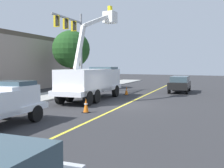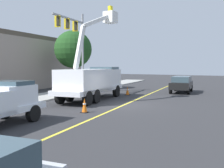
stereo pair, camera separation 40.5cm
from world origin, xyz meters
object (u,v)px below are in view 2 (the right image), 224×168
(utility_bucket_truck, at_px, (92,80))
(traffic_cone_mid_front, at_px, (85,106))
(passing_minivan, at_px, (182,83))
(traffic_signal_mast, at_px, (75,37))
(traffic_cone_mid_rear, at_px, (127,91))

(utility_bucket_truck, distance_m, traffic_cone_mid_front, 5.95)
(passing_minivan, xyz_separation_m, traffic_signal_mast, (-6.45, 8.92, 4.67))
(traffic_cone_mid_front, xyz_separation_m, traffic_signal_mast, (8.04, 7.17, 5.22))
(passing_minivan, xyz_separation_m, traffic_cone_mid_front, (-14.49, 1.76, -0.55))
(utility_bucket_truck, xyz_separation_m, traffic_cone_mid_rear, (4.52, -0.93, -1.22))
(utility_bucket_truck, distance_m, traffic_signal_mast, 6.55)
(traffic_cone_mid_front, height_order, traffic_cone_mid_rear, traffic_cone_mid_front)
(traffic_cone_mid_front, xyz_separation_m, traffic_cone_mid_rear, (9.54, 2.04, -0.02))
(utility_bucket_truck, bearing_deg, traffic_signal_mast, 54.27)
(traffic_cone_mid_rear, bearing_deg, traffic_signal_mast, 106.29)
(utility_bucket_truck, bearing_deg, passing_minivan, -26.50)
(passing_minivan, distance_m, traffic_signal_mast, 11.96)
(passing_minivan, bearing_deg, traffic_cone_mid_rear, 142.53)
(utility_bucket_truck, height_order, traffic_cone_mid_rear, utility_bucket_truck)
(traffic_cone_mid_rear, bearing_deg, traffic_cone_mid_front, -167.96)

